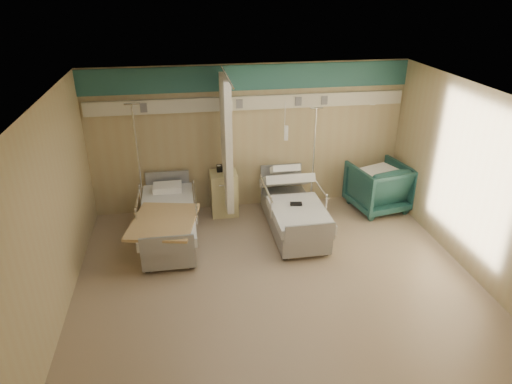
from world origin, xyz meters
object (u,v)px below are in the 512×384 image
Objects in this scene: iv_stand_left at (143,196)px; visitor_armchair at (378,187)px; bed_right at (293,215)px; bed_left at (169,225)px; bedside_cabinet at (224,193)px; iv_stand_right at (312,187)px.

visitor_armchair is at bearing -4.31° from iv_stand_left.
bed_right is 2.20m from bed_left.
iv_stand_left reaches higher than bedside_cabinet.
iv_stand_left is (-2.68, 0.94, 0.14)m from bed_right.
iv_stand_left is at bearing 117.01° from bed_left.
visitor_armchair is 0.51× the size of iv_stand_right.
visitor_armchair reaches higher than bed_right.
iv_stand_right is at bearing -26.13° from visitor_armchair.
visitor_armchair is at bearing -15.35° from iv_stand_right.
visitor_armchair is 0.46× the size of iv_stand_left.
bedside_cabinet is 0.82× the size of visitor_armchair.
iv_stand_right is 0.90× the size of iv_stand_left.
iv_stand_right reaches higher than bed_right.
bedside_cabinet is 3.02m from visitor_armchair.
bed_left is 4.10m from visitor_armchair.
bed_right is 2.09× the size of visitor_armchair.
iv_stand_right is at bearing 1.34° from bedside_cabinet.
iv_stand_right is at bearing 18.54° from bed_left.
bedside_cabinet is 1.76m from iv_stand_right.
iv_stand_left is at bearing 178.45° from bedside_cabinet.
bed_left is 2.09× the size of visitor_armchair.
bed_right is 2.84m from iv_stand_left.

